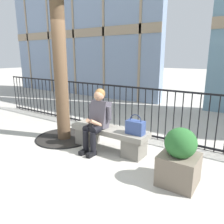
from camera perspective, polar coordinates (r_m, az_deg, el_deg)
name	(u,v)px	position (r m, az deg, el deg)	size (l,w,h in m)	color
ground_plane	(109,149)	(4.43, -0.74, -9.71)	(60.00, 60.00, 0.00)	#B2ADA3
stone_bench	(109,137)	(4.33, -0.75, -6.43)	(1.60, 0.44, 0.45)	gray
seated_person_with_phone	(97,118)	(4.22, -3.89, -1.59)	(0.52, 0.66, 1.21)	black
handbag_on_bench	(135,127)	(3.93, 6.13, -3.92)	(0.33, 0.17, 0.37)	#33477F
plaza_railing	(135,111)	(5.10, 6.04, 0.32)	(9.55, 0.04, 1.14)	black
planter	(179,159)	(3.32, 17.19, -11.56)	(0.53, 0.53, 0.85)	#726656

